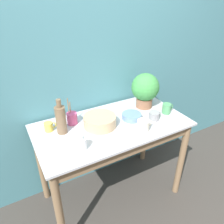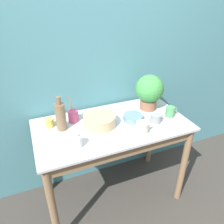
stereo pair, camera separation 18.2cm
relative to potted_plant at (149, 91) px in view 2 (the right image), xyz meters
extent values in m
plane|color=#3D3833|center=(-0.43, -0.47, -1.06)|extent=(12.00, 12.00, 0.00)
cube|color=teal|center=(-0.43, 0.27, 0.14)|extent=(6.00, 0.05, 2.40)
cylinder|color=#846647|center=(-1.04, -0.42, -0.63)|extent=(0.06, 0.06, 0.85)
cylinder|color=#846647|center=(0.18, -0.42, -0.63)|extent=(0.06, 0.06, 0.85)
cylinder|color=#846647|center=(-1.04, 0.17, -0.63)|extent=(0.06, 0.06, 0.85)
cylinder|color=#846647|center=(0.18, 0.17, -0.63)|extent=(0.06, 0.06, 0.85)
cube|color=#846647|center=(-0.43, -0.42, -0.26)|extent=(1.21, 0.02, 0.10)
cube|color=silver|center=(-0.43, -0.13, -0.20)|extent=(1.31, 0.69, 0.02)
cylinder|color=#8C5B42|center=(0.00, 0.00, -0.14)|extent=(0.16, 0.16, 0.10)
sphere|color=#3D8C42|center=(0.00, 0.00, 0.02)|extent=(0.26, 0.26, 0.26)
cylinder|color=tan|center=(-0.53, -0.10, -0.14)|extent=(0.28, 0.28, 0.09)
cylinder|color=brown|center=(-0.84, -0.04, -0.07)|extent=(0.08, 0.08, 0.23)
cylinder|color=brown|center=(-0.84, -0.04, 0.07)|extent=(0.04, 0.04, 0.07)
cylinder|color=white|center=(-0.78, -0.31, -0.14)|extent=(0.08, 0.08, 0.09)
cylinder|color=white|center=(-0.78, -0.31, -0.08)|extent=(0.03, 0.03, 0.03)
cylinder|color=beige|center=(-0.26, -0.34, -0.14)|extent=(0.10, 0.10, 0.10)
torus|color=beige|center=(-0.20, -0.34, -0.14)|extent=(0.06, 0.01, 0.06)
cylinder|color=#4C935B|center=(0.11, -0.20, -0.14)|extent=(0.08, 0.08, 0.10)
torus|color=#4C935B|center=(0.15, -0.20, -0.14)|extent=(0.06, 0.01, 0.06)
cylinder|color=gray|center=(-0.07, -0.24, -0.15)|extent=(0.09, 0.09, 0.08)
torus|color=gray|center=(-0.02, -0.24, -0.15)|extent=(0.05, 0.01, 0.05)
cylinder|color=#E5CC4C|center=(-0.93, 0.04, -0.15)|extent=(0.07, 0.07, 0.08)
torus|color=#E5CC4C|center=(-0.89, 0.04, -0.15)|extent=(0.05, 0.01, 0.05)
cylinder|color=#6684B2|center=(-0.23, -0.13, -0.16)|extent=(0.17, 0.17, 0.05)
cylinder|color=#CC4C7F|center=(-0.72, 0.05, -0.14)|extent=(0.09, 0.09, 0.10)
cylinder|color=olive|center=(-0.72, 0.07, -0.09)|extent=(0.01, 0.02, 0.20)
cylinder|color=olive|center=(-0.74, 0.06, -0.07)|extent=(0.01, 0.02, 0.24)
camera|label=1|loc=(-1.19, -1.51, 0.83)|focal=35.00mm
camera|label=2|loc=(-1.03, -1.59, 0.83)|focal=35.00mm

